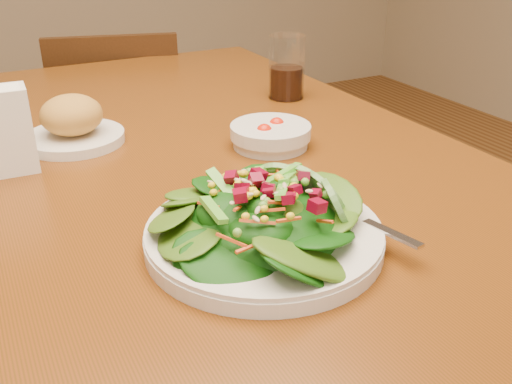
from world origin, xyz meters
The scene contains 6 objects.
dining_table centered at (0.00, 0.00, 0.65)m, with size 0.90×1.40×0.75m.
chair_far centered at (0.11, 0.85, 0.43)m, with size 0.46×0.46×0.81m.
salad_plate centered at (0.00, -0.30, 0.78)m, with size 0.28×0.28×0.08m.
bread_plate centered at (-0.14, 0.14, 0.78)m, with size 0.17×0.17×0.08m.
tomato_bowl centered at (0.15, -0.03, 0.77)m, with size 0.13×0.13×0.04m.
drinking_glass centered at (0.32, 0.20, 0.81)m, with size 0.07×0.07×0.13m.
Camera 1 is at (-0.28, -0.81, 1.10)m, focal length 40.00 mm.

